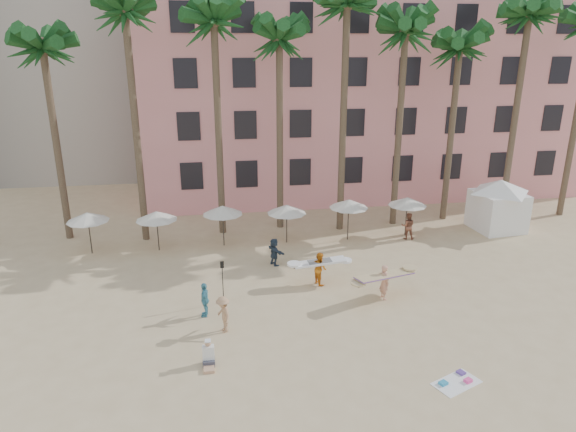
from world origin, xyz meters
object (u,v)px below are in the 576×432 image
Objects in this scene: pink_hotel at (355,94)px; carrier_yellow at (385,280)px; cabana at (499,200)px; carrier_white at (320,267)px.

pink_hotel is 23.28m from carrier_yellow.
pink_hotel reaches higher than cabana.
carrier_white is at bearing -110.02° from pink_hotel.
cabana is at bearing -63.61° from pink_hotel.
carrier_yellow is at bearing -101.24° from pink_hotel.
pink_hotel reaches higher than carrier_yellow.
carrier_white is at bearing 142.98° from carrier_yellow.
pink_hotel is 22.08m from carrier_white.
pink_hotel is at bearing 69.98° from carrier_white.
carrier_yellow is (-10.89, -8.56, -1.04)m from cabana.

